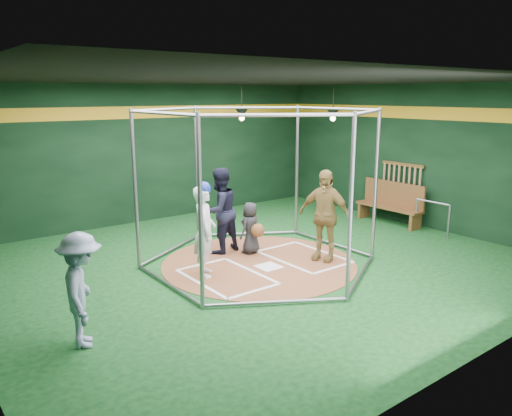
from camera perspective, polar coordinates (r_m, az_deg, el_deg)
room_shell at (r=9.42m, az=0.34°, el=3.78°), size 10.10×9.10×3.53m
clay_disc at (r=9.84m, az=0.36°, el=-6.32°), size 3.80×3.80×0.01m
home_plate at (r=9.62m, az=1.46°, el=-6.72°), size 0.43×0.43×0.01m
batter_box_left at (r=9.13m, az=-3.44°, el=-7.85°), size 1.17×1.77×0.01m
batter_box_right at (r=10.24m, az=5.44°, el=-5.54°), size 1.17×1.77×0.01m
batting_cage at (r=9.46m, az=0.37°, el=2.26°), size 4.05×4.67×3.00m
bat_rack at (r=13.33m, az=16.28°, el=2.89°), size 0.07×1.25×0.98m
pendant_lamp_near at (r=13.50m, az=-1.63°, el=10.75°), size 0.34×0.34×0.90m
pendant_lamp_far at (r=13.47m, az=8.79°, el=10.60°), size 0.34×0.34×0.90m
batter_figure at (r=8.99m, az=-5.89°, el=-2.46°), size 0.65×0.73×1.73m
visitor_leopard at (r=9.89m, az=7.80°, el=-0.82°), size 0.81×1.15×1.82m
catcher_figure at (r=10.29m, az=-0.57°, el=-2.31°), size 0.60×0.63×1.07m
umpire at (r=10.30m, az=-4.18°, el=-0.29°), size 0.95×0.79×1.78m
bystander_blue at (r=6.92m, az=-19.30°, el=-8.84°), size 0.89×1.13×1.54m
dugout_bench at (r=13.22m, az=15.18°, el=0.65°), size 0.43×1.83×1.07m
steel_railing at (r=12.46m, az=19.52°, el=-0.46°), size 0.05×0.93×0.80m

